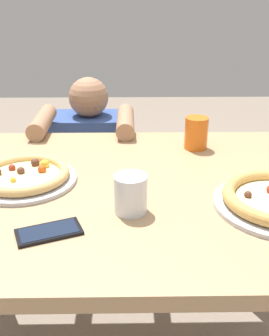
{
  "coord_description": "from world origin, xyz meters",
  "views": [
    {
      "loc": [
        0.05,
        -1.04,
        1.27
      ],
      "look_at": [
        0.06,
        0.05,
        0.78
      ],
      "focal_mm": 42.9,
      "sensor_mm": 36.0,
      "label": 1
    }
  ],
  "objects_px": {
    "cell_phone": "(49,232)",
    "diner_seated": "(92,180)",
    "water_cup_clear": "(131,193)",
    "drink_cup_colored": "(196,133)",
    "pizza_far": "(24,176)"
  },
  "relations": [
    {
      "from": "cell_phone",
      "to": "diner_seated",
      "type": "height_order",
      "value": "diner_seated"
    },
    {
      "from": "diner_seated",
      "to": "water_cup_clear",
      "type": "bearing_deg",
      "value": -78.11
    },
    {
      "from": "water_cup_clear",
      "to": "cell_phone",
      "type": "relative_size",
      "value": 0.6
    },
    {
      "from": "pizza_far",
      "to": "cell_phone",
      "type": "relative_size",
      "value": 1.83
    },
    {
      "from": "pizza_far",
      "to": "water_cup_clear",
      "type": "bearing_deg",
      "value": -29.56
    },
    {
      "from": "water_cup_clear",
      "to": "cell_phone",
      "type": "bearing_deg",
      "value": -152.68
    },
    {
      "from": "pizza_far",
      "to": "diner_seated",
      "type": "distance_m",
      "value": 0.79
    },
    {
      "from": "cell_phone",
      "to": "diner_seated",
      "type": "distance_m",
      "value": 1.03
    },
    {
      "from": "water_cup_clear",
      "to": "pizza_far",
      "type": "bearing_deg",
      "value": 150.44
    },
    {
      "from": "drink_cup_colored",
      "to": "water_cup_clear",
      "type": "relative_size",
      "value": 1.13
    },
    {
      "from": "pizza_far",
      "to": "water_cup_clear",
      "type": "distance_m",
      "value": 0.36
    },
    {
      "from": "drink_cup_colored",
      "to": "diner_seated",
      "type": "xyz_separation_m",
      "value": [
        -0.42,
        0.43,
        -0.39
      ]
    },
    {
      "from": "drink_cup_colored",
      "to": "diner_seated",
      "type": "distance_m",
      "value": 0.71
    },
    {
      "from": "drink_cup_colored",
      "to": "diner_seated",
      "type": "relative_size",
      "value": 0.12
    },
    {
      "from": "drink_cup_colored",
      "to": "water_cup_clear",
      "type": "xyz_separation_m",
      "value": [
        -0.23,
        -0.44,
        -0.01
      ]
    }
  ]
}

